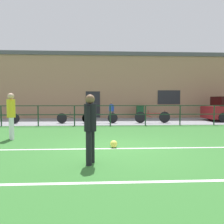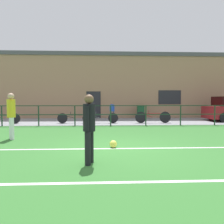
{
  "view_description": "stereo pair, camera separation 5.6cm",
  "coord_description": "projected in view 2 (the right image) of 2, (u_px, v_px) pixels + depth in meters",
  "views": [
    {
      "loc": [
        -0.58,
        -6.67,
        1.48
      ],
      "look_at": [
        -0.08,
        2.61,
        0.96
      ],
      "focal_mm": 36.26,
      "sensor_mm": 36.0,
      "label": 1
    },
    {
      "loc": [
        -0.52,
        -6.67,
        1.48
      ],
      "look_at": [
        -0.08,
        2.61,
        0.96
      ],
      "focal_mm": 36.26,
      "sensor_mm": 36.0,
      "label": 2
    }
  ],
  "objects": [
    {
      "name": "bicycle_parked_2",
      "position": [
        100.0,
        118.0,
        13.89
      ],
      "size": [
        2.2,
        0.04,
        0.72
      ],
      "color": "black",
      "rests_on": "pavement_strip"
    },
    {
      "name": "field_line_touchline",
      "position": [
        119.0,
        149.0,
        6.8
      ],
      "size": [
        36.0,
        0.11,
        0.0
      ],
      "primitive_type": "cube",
      "color": "white",
      "rests_on": "ground"
    },
    {
      "name": "ground",
      "position": [
        119.0,
        150.0,
        6.76
      ],
      "size": [
        60.0,
        44.0,
        0.04
      ],
      "primitive_type": "cube",
      "color": "#33702D"
    },
    {
      "name": "player_striker",
      "position": [
        11.0,
        113.0,
        8.38
      ],
      "size": [
        0.3,
        0.43,
        1.71
      ],
      "rotation": [
        0.0,
        0.0,
        5.19
      ],
      "color": "white",
      "rests_on": "ground"
    },
    {
      "name": "clubhouse_facade",
      "position": [
        108.0,
        86.0,
        18.78
      ],
      "size": [
        28.0,
        2.56,
        5.18
      ],
      "color": "#A37A5B",
      "rests_on": "ground"
    },
    {
      "name": "pavement_strip",
      "position": [
        109.0,
        121.0,
        15.24
      ],
      "size": [
        48.0,
        5.0,
        0.02
      ],
      "primitive_type": "cube",
      "color": "gray",
      "rests_on": "ground"
    },
    {
      "name": "bicycle_parked_4",
      "position": [
        75.0,
        118.0,
        13.82
      ],
      "size": [
        2.16,
        0.04,
        0.72
      ],
      "color": "black",
      "rests_on": "pavement_strip"
    },
    {
      "name": "soccer_ball_match",
      "position": [
        113.0,
        144.0,
        6.93
      ],
      "size": [
        0.22,
        0.22,
        0.22
      ],
      "primitive_type": "sphere",
      "color": "#E5E04C",
      "rests_on": "ground"
    },
    {
      "name": "player_goalkeeper",
      "position": [
        89.0,
        125.0,
        5.15
      ],
      "size": [
        0.28,
        0.43,
        1.59
      ],
      "rotation": [
        0.0,
        0.0,
        4.48
      ],
      "color": "black",
      "rests_on": "ground"
    },
    {
      "name": "field_line_hash",
      "position": [
        131.0,
        182.0,
        4.03
      ],
      "size": [
        36.0,
        0.11,
        0.0
      ],
      "primitive_type": "cube",
      "color": "white",
      "rests_on": "ground"
    },
    {
      "name": "spectator_child",
      "position": [
        112.0,
        110.0,
        16.16
      ],
      "size": [
        0.35,
        0.22,
        1.28
      ],
      "rotation": [
        0.0,
        0.0,
        3.23
      ],
      "color": "#232D4C",
      "rests_on": "pavement_strip"
    },
    {
      "name": "perimeter_fence",
      "position": [
        111.0,
        112.0,
        12.7
      ],
      "size": [
        36.07,
        0.07,
        1.15
      ],
      "color": "#193823",
      "rests_on": "ground"
    },
    {
      "name": "bicycle_parked_0",
      "position": [
        2.0,
        118.0,
        13.62
      ],
      "size": [
        2.11,
        0.04,
        0.72
      ],
      "color": "black",
      "rests_on": "pavement_strip"
    },
    {
      "name": "bicycle_parked_1",
      "position": [
        153.0,
        117.0,
        14.05
      ],
      "size": [
        2.23,
        0.04,
        0.79
      ],
      "color": "black",
      "rests_on": "pavement_strip"
    },
    {
      "name": "trash_bin_0",
      "position": [
        141.0,
        112.0,
        17.15
      ],
      "size": [
        0.54,
        0.46,
        1.0
      ],
      "color": "#194C28",
      "rests_on": "pavement_strip"
    }
  ]
}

